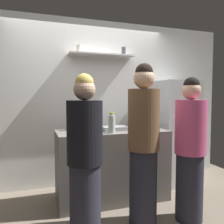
# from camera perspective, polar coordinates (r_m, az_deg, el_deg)

# --- Properties ---
(ground_plane) EXTENTS (5.28, 5.28, 0.00)m
(ground_plane) POSITION_cam_1_polar(r_m,az_deg,el_deg) (2.88, 0.17, -25.15)
(ground_plane) COLOR #726656
(back_wall_assembly) EXTENTS (4.80, 0.32, 2.60)m
(back_wall_assembly) POSITION_cam_1_polar(r_m,az_deg,el_deg) (3.73, -5.92, 2.37)
(back_wall_assembly) COLOR white
(back_wall_assembly) RESTS_ON ground
(refrigerator) EXTENTS (0.60, 0.68, 1.65)m
(refrigerator) POSITION_cam_1_polar(r_m,az_deg,el_deg) (3.93, 15.16, -4.71)
(refrigerator) COLOR silver
(refrigerator) RESTS_ON ground
(counter) EXTENTS (1.47, 0.63, 0.94)m
(counter) POSITION_cam_1_polar(r_m,az_deg,el_deg) (3.22, -0.00, -12.90)
(counter) COLOR #66605B
(counter) RESTS_ON ground
(baking_pan) EXTENTS (0.34, 0.24, 0.05)m
(baking_pan) POSITION_cam_1_polar(r_m,az_deg,el_deg) (3.15, 0.65, -4.04)
(baking_pan) COLOR gray
(baking_pan) RESTS_ON counter
(utensil_holder) EXTENTS (0.09, 0.09, 0.22)m
(utensil_holder) POSITION_cam_1_polar(r_m,az_deg,el_deg) (3.16, -10.38, -3.34)
(utensil_holder) COLOR #B2B2B7
(utensil_holder) RESTS_ON counter
(wine_bottle_pale_glass) EXTENTS (0.07, 0.07, 0.33)m
(wine_bottle_pale_glass) POSITION_cam_1_polar(r_m,az_deg,el_deg) (3.19, 8.94, -2.23)
(wine_bottle_pale_glass) COLOR #B2BFB2
(wine_bottle_pale_glass) RESTS_ON counter
(wine_bottle_dark_glass) EXTENTS (0.07, 0.07, 0.31)m
(wine_bottle_dark_glass) POSITION_cam_1_polar(r_m,az_deg,el_deg) (3.19, 5.84, -2.24)
(wine_bottle_dark_glass) COLOR black
(wine_bottle_dark_glass) RESTS_ON counter
(wine_bottle_green_glass) EXTENTS (0.07, 0.07, 0.30)m
(wine_bottle_green_glass) POSITION_cam_1_polar(r_m,az_deg,el_deg) (2.82, -4.25, -3.25)
(wine_bottle_green_glass) COLOR #19471E
(wine_bottle_green_glass) RESTS_ON counter
(water_bottle_plastic) EXTENTS (0.09, 0.09, 0.26)m
(water_bottle_plastic) POSITION_cam_1_polar(r_m,az_deg,el_deg) (2.89, -0.08, -2.90)
(water_bottle_plastic) COLOR silver
(water_bottle_plastic) RESTS_ON counter
(person_blonde) EXTENTS (0.34, 0.34, 1.61)m
(person_blonde) POSITION_cam_1_polar(r_m,az_deg,el_deg) (2.25, -6.70, -11.71)
(person_blonde) COLOR #262633
(person_blonde) RESTS_ON ground
(person_brown_jacket) EXTENTS (0.34, 0.34, 1.75)m
(person_brown_jacket) POSITION_cam_1_polar(r_m,az_deg,el_deg) (2.53, 7.78, -8.12)
(person_brown_jacket) COLOR #262633
(person_brown_jacket) RESTS_ON ground
(person_pink_top) EXTENTS (0.34, 0.34, 1.61)m
(person_pink_top) POSITION_cam_1_polar(r_m,az_deg,el_deg) (2.75, 18.72, -9.03)
(person_pink_top) COLOR #262633
(person_pink_top) RESTS_ON ground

